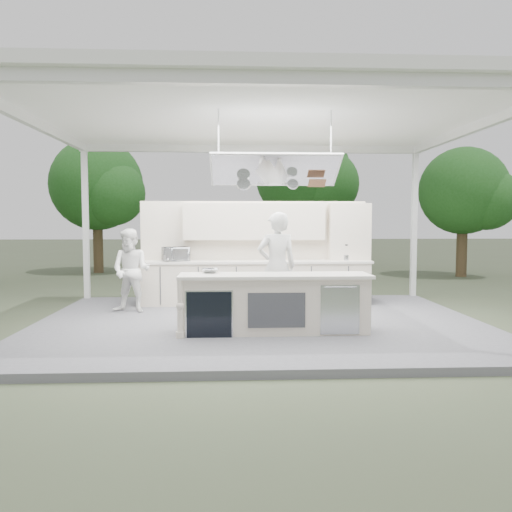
{
  "coord_description": "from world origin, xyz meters",
  "views": [
    {
      "loc": [
        -0.5,
        -8.93,
        1.93
      ],
      "look_at": [
        -0.04,
        0.4,
        1.28
      ],
      "focal_mm": 35.0,
      "sensor_mm": 36.0,
      "label": 1
    }
  ],
  "objects": [
    {
      "name": "back_wall_unit",
      "position": [
        0.44,
        2.11,
        1.57
      ],
      "size": [
        5.05,
        0.48,
        2.25
      ],
      "color": "beige",
      "rests_on": "stage_deck"
    },
    {
      "name": "stage_deck",
      "position": [
        0.0,
        0.0,
        0.06
      ],
      "size": [
        8.0,
        6.0,
        0.12
      ],
      "primitive_type": "cube",
      "color": "slate",
      "rests_on": "ground"
    },
    {
      "name": "back_counter",
      "position": [
        0.0,
        1.9,
        0.6
      ],
      "size": [
        5.08,
        0.72,
        0.95
      ],
      "color": "beige",
      "rests_on": "stage_deck"
    },
    {
      "name": "ground",
      "position": [
        0.0,
        0.0,
        0.0
      ],
      "size": [
        90.0,
        90.0,
        0.0
      ],
      "primitive_type": "plane",
      "color": "#3F4932",
      "rests_on": "ground"
    },
    {
      "name": "bowl_small",
      "position": [
        -0.88,
        -0.65,
        1.11
      ],
      "size": [
        0.28,
        0.28,
        0.07
      ],
      "primitive_type": "imported",
      "rotation": [
        0.0,
        0.0,
        0.2
      ],
      "color": "#AEB1B5",
      "rests_on": "demo_island"
    },
    {
      "name": "sous_chef",
      "position": [
        -2.49,
        1.02,
        0.95
      ],
      "size": [
        0.93,
        0.8,
        1.66
      ],
      "primitive_type": "imported",
      "rotation": [
        0.0,
        0.0,
        -0.24
      ],
      "color": "white",
      "rests_on": "stage_deck"
    },
    {
      "name": "demo_island",
      "position": [
        0.18,
        -0.91,
        0.6
      ],
      "size": [
        3.1,
        0.79,
        0.95
      ],
      "color": "beige",
      "rests_on": "stage_deck"
    },
    {
      "name": "tree_cluster",
      "position": [
        -0.16,
        9.77,
        3.29
      ],
      "size": [
        19.55,
        9.4,
        5.85
      ],
      "color": "#4B3D25",
      "rests_on": "ground"
    },
    {
      "name": "bowl_large",
      "position": [
        -0.85,
        -0.65,
        1.11
      ],
      "size": [
        0.3,
        0.3,
        0.07
      ],
      "primitive_type": "imported",
      "rotation": [
        0.0,
        0.0,
        0.03
      ],
      "color": "#B3B7BB",
      "rests_on": "demo_island"
    },
    {
      "name": "toaster_oven",
      "position": [
        -1.71,
        1.87,
        1.22
      ],
      "size": [
        0.64,
        0.54,
        0.3
      ],
      "primitive_type": "imported",
      "rotation": [
        0.0,
        0.0,
        0.38
      ],
      "color": "silver",
      "rests_on": "back_counter"
    },
    {
      "name": "tent",
      "position": [
        0.0,
        -0.01,
        3.71
      ],
      "size": [
        8.2,
        6.2,
        3.86
      ],
      "color": "white",
      "rests_on": "ground"
    },
    {
      "name": "head_chef",
      "position": [
        0.32,
        0.04,
        1.11
      ],
      "size": [
        0.79,
        0.59,
        1.97
      ],
      "primitive_type": "imported",
      "rotation": [
        0.0,
        0.0,
        3.31
      ],
      "color": "silver",
      "rests_on": "stage_deck"
    }
  ]
}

